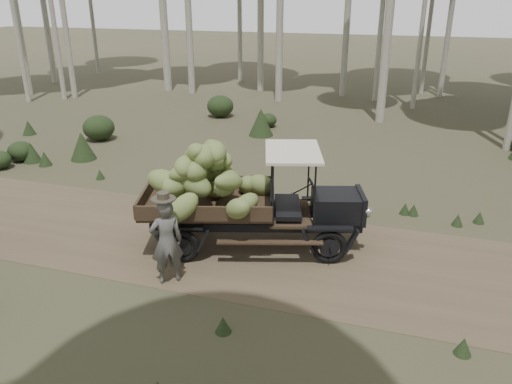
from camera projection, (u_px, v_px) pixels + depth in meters
The scene contains 5 objects.
ground at pixel (220, 245), 10.99m from camera, with size 120.00×120.00×0.00m, color #473D2B.
dirt_track at pixel (220, 244), 10.99m from camera, with size 70.00×4.00×0.01m, color brown.
banana_truck at pixel (227, 185), 10.47m from camera, with size 4.96×3.08×2.45m.
farmer at pixel (166, 241), 9.28m from camera, with size 0.74×0.70×1.84m.
undergrowth at pixel (77, 234), 10.29m from camera, with size 24.73×24.46×1.37m.
Camera 1 is at (3.70, -9.07, 5.18)m, focal length 35.00 mm.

